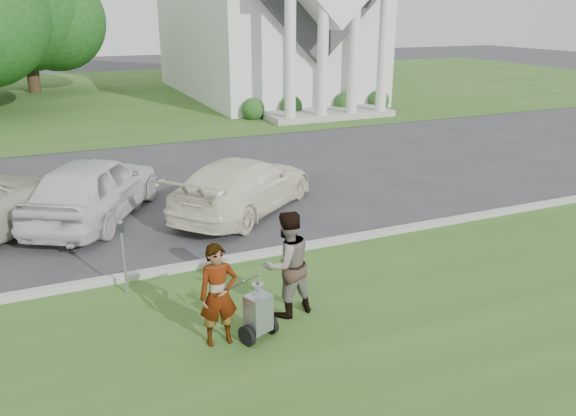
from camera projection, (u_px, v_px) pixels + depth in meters
ground at (265, 269)px, 11.22m from camera, size 120.00×120.00×0.00m
grass_strip at (336, 346)px, 8.62m from camera, size 80.00×7.00×0.01m
church_lawn at (106, 95)px, 34.58m from camera, size 80.00×30.00×0.01m
curb at (256, 255)px, 11.67m from camera, size 80.00×0.18×0.15m
tree_back at (24, 14)px, 34.10m from camera, size 9.61×7.60×8.89m
striping_cart at (258, 314)px, 8.67m from camera, size 0.84×1.21×1.04m
person_left at (218, 296)px, 8.45m from camera, size 0.62×0.43×1.63m
person_right at (287, 265)px, 9.25m from camera, size 1.01×0.85×1.83m
parking_meter_near at (123, 249)px, 9.91m from camera, size 0.10×0.09×1.42m
car_b at (94, 188)px, 13.66m from camera, size 3.97×5.03×1.60m
car_c at (243, 185)px, 14.24m from camera, size 4.92×4.57×1.39m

